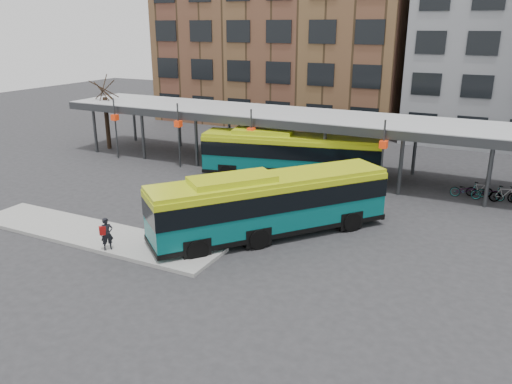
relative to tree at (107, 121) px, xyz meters
The scene contains 9 objects.
ground 21.77m from the tree, 33.69° to the right, with size 120.00×120.00×0.00m, color #28282B.
boarding_island 19.67m from the tree, 50.19° to the right, with size 14.00×3.00×0.18m, color gray.
canopy 18.03m from the tree, ahead, with size 40.00×6.53×4.80m.
tree is the anchor object (origin of this frame).
building_brick 23.18m from the tree, 68.20° to the left, with size 26.00×14.00×22.00m, color brown.
bus_front 23.20m from the tree, 28.21° to the right, with size 9.75×11.12×3.37m.
bus_rear 17.60m from the tree, ahead, with size 12.51×5.16×3.37m.
pedestrian 21.83m from the tree, 48.09° to the right, with size 0.64×0.68×1.56m.
bike_rack 30.51m from the tree, ahead, with size 5.29×1.40×1.03m.
Camera 1 is at (12.24, -20.18, 10.14)m, focal length 35.00 mm.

